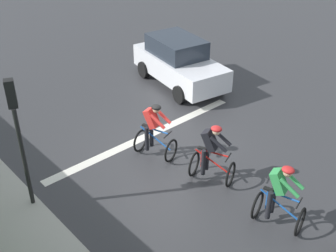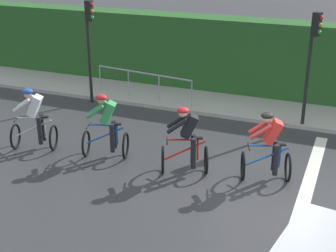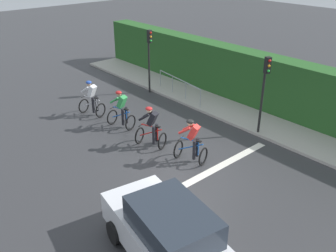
{
  "view_description": "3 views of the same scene",
  "coord_description": "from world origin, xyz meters",
  "px_view_note": "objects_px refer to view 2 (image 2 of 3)",
  "views": [
    {
      "loc": [
        7.0,
        7.98,
        7.14
      ],
      "look_at": [
        0.44,
        0.64,
        1.22
      ],
      "focal_mm": 46.42,
      "sensor_mm": 36.0,
      "label": 1
    },
    {
      "loc": [
        -9.69,
        -1.63,
        5.4
      ],
      "look_at": [
        0.32,
        2.47,
        1.03
      ],
      "focal_mm": 52.4,
      "sensor_mm": 36.0,
      "label": 2
    },
    {
      "loc": [
        -7.75,
        -8.02,
        7.08
      ],
      "look_at": [
        0.63,
        1.56,
        0.83
      ],
      "focal_mm": 39.16,
      "sensor_mm": 36.0,
      "label": 3
    }
  ],
  "objects_px": {
    "cyclist_fourth": "(269,149)",
    "traffic_light_far_junction": "(90,36)",
    "cyclist_lead": "(34,121)",
    "cyclist_second": "(106,128)",
    "traffic_light_near_crossing": "(312,53)",
    "cyclist_mid": "(186,142)",
    "pedestrian_railing_kerbside": "(143,79)"
  },
  "relations": [
    {
      "from": "cyclist_second",
      "to": "cyclist_fourth",
      "type": "xyz_separation_m",
      "value": [
        0.29,
        -3.99,
        0.0
      ]
    },
    {
      "from": "cyclist_lead",
      "to": "traffic_light_far_junction",
      "type": "bearing_deg",
      "value": 7.97
    },
    {
      "from": "cyclist_mid",
      "to": "traffic_light_far_junction",
      "type": "height_order",
      "value": "traffic_light_far_junction"
    },
    {
      "from": "cyclist_lead",
      "to": "cyclist_second",
      "type": "height_order",
      "value": "same"
    },
    {
      "from": "pedestrian_railing_kerbside",
      "to": "traffic_light_far_junction",
      "type": "bearing_deg",
      "value": 113.1
    },
    {
      "from": "traffic_light_near_crossing",
      "to": "pedestrian_railing_kerbside",
      "type": "bearing_deg",
      "value": 86.12
    },
    {
      "from": "cyclist_second",
      "to": "cyclist_fourth",
      "type": "bearing_deg",
      "value": -85.89
    },
    {
      "from": "cyclist_second",
      "to": "cyclist_fourth",
      "type": "relative_size",
      "value": 1.0
    },
    {
      "from": "cyclist_mid",
      "to": "traffic_light_far_junction",
      "type": "relative_size",
      "value": 0.5
    },
    {
      "from": "cyclist_mid",
      "to": "pedestrian_railing_kerbside",
      "type": "xyz_separation_m",
      "value": [
        4.32,
        3.11,
        -0.0
      ]
    },
    {
      "from": "traffic_light_far_junction",
      "to": "cyclist_second",
      "type": "bearing_deg",
      "value": -144.95
    },
    {
      "from": "cyclist_lead",
      "to": "pedestrian_railing_kerbside",
      "type": "relative_size",
      "value": 0.46
    },
    {
      "from": "cyclist_mid",
      "to": "cyclist_second",
      "type": "bearing_deg",
      "value": 87.58
    },
    {
      "from": "cyclist_fourth",
      "to": "traffic_light_near_crossing",
      "type": "bearing_deg",
      "value": -5.74
    },
    {
      "from": "cyclist_fourth",
      "to": "traffic_light_far_junction",
      "type": "bearing_deg",
      "value": 63.22
    },
    {
      "from": "cyclist_fourth",
      "to": "cyclist_lead",
      "type": "bearing_deg",
      "value": 95.47
    },
    {
      "from": "cyclist_lead",
      "to": "cyclist_second",
      "type": "relative_size",
      "value": 1.0
    },
    {
      "from": "traffic_light_near_crossing",
      "to": "traffic_light_far_junction",
      "type": "bearing_deg",
      "value": 92.53
    },
    {
      "from": "cyclist_lead",
      "to": "pedestrian_railing_kerbside",
      "type": "xyz_separation_m",
      "value": [
        4.51,
        -1.01,
        -0.0
      ]
    },
    {
      "from": "cyclist_lead",
      "to": "cyclist_mid",
      "type": "height_order",
      "value": "same"
    },
    {
      "from": "cyclist_second",
      "to": "pedestrian_railing_kerbside",
      "type": "height_order",
      "value": "cyclist_second"
    },
    {
      "from": "cyclist_second",
      "to": "cyclist_fourth",
      "type": "distance_m",
      "value": 4.0
    },
    {
      "from": "cyclist_lead",
      "to": "cyclist_second",
      "type": "xyz_separation_m",
      "value": [
        0.28,
        -1.96,
        0.0
      ]
    },
    {
      "from": "traffic_light_far_junction",
      "to": "pedestrian_railing_kerbside",
      "type": "height_order",
      "value": "traffic_light_far_junction"
    },
    {
      "from": "cyclist_lead",
      "to": "traffic_light_near_crossing",
      "type": "bearing_deg",
      "value": -56.68
    },
    {
      "from": "traffic_light_far_junction",
      "to": "pedestrian_railing_kerbside",
      "type": "xyz_separation_m",
      "value": [
        0.66,
        -1.55,
        -1.43
      ]
    },
    {
      "from": "cyclist_lead",
      "to": "cyclist_second",
      "type": "distance_m",
      "value": 1.98
    },
    {
      "from": "cyclist_mid",
      "to": "pedestrian_railing_kerbside",
      "type": "height_order",
      "value": "cyclist_mid"
    },
    {
      "from": "traffic_light_near_crossing",
      "to": "cyclist_fourth",
      "type": "bearing_deg",
      "value": 174.26
    },
    {
      "from": "cyclist_mid",
      "to": "traffic_light_far_junction",
      "type": "bearing_deg",
      "value": 51.87
    },
    {
      "from": "cyclist_second",
      "to": "cyclist_mid",
      "type": "relative_size",
      "value": 1.0
    },
    {
      "from": "traffic_light_near_crossing",
      "to": "traffic_light_far_junction",
      "type": "height_order",
      "value": "same"
    }
  ]
}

